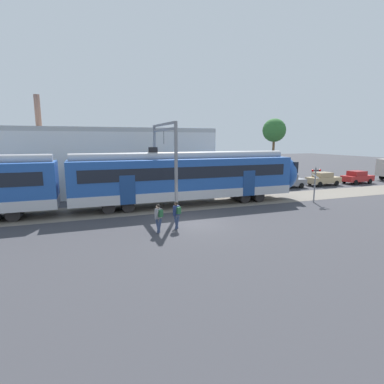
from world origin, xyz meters
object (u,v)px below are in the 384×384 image
at_px(pedestrian_navy, 177,213).
at_px(crossing_signal, 315,179).
at_px(pedestrian_grey, 159,216).
at_px(parked_car_tan, 323,179).
at_px(parked_car_red, 357,177).
at_px(parked_car_grey, 287,181).

height_order(pedestrian_navy, crossing_signal, crossing_signal).
xyz_separation_m(pedestrian_grey, parked_car_tan, (22.51, 11.20, -0.21)).
bearing_deg(pedestrian_grey, parked_car_red, 21.78).
relative_size(pedestrian_grey, parked_car_grey, 0.42).
xyz_separation_m(parked_car_grey, parked_car_red, (10.27, -0.04, 0.00)).
bearing_deg(parked_car_red, parked_car_tan, 178.32).
relative_size(pedestrian_navy, parked_car_tan, 0.41).
distance_m(pedestrian_navy, parked_car_grey, 19.42).
xyz_separation_m(parked_car_red, crossing_signal, (-13.18, -7.33, 1.23)).
xyz_separation_m(pedestrian_navy, parked_car_grey, (16.19, 10.72, -0.21)).
distance_m(pedestrian_grey, parked_car_tan, 25.15).
height_order(pedestrian_navy, parked_car_grey, pedestrian_navy).
distance_m(pedestrian_grey, crossing_signal, 14.98).
distance_m(parked_car_red, crossing_signal, 15.14).
bearing_deg(parked_car_grey, parked_car_red, -0.20).
xyz_separation_m(parked_car_grey, crossing_signal, (-2.91, -7.37, 1.23)).
xyz_separation_m(pedestrian_grey, crossing_signal, (14.48, 3.72, 1.02)).
height_order(pedestrian_grey, parked_car_red, pedestrian_grey).
height_order(pedestrian_navy, parked_car_tan, pedestrian_navy).
bearing_deg(parked_car_grey, pedestrian_grey, -147.48).
relative_size(pedestrian_grey, crossing_signal, 0.56).
relative_size(parked_car_red, crossing_signal, 1.36).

